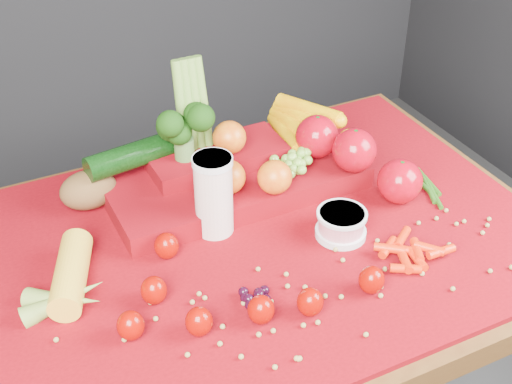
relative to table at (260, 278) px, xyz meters
name	(u,v)px	position (x,y,z in m)	size (l,w,h in m)	color
table	(260,278)	(0.00, 0.00, 0.00)	(1.10, 0.80, 0.75)	#3D210D
red_cloth	(261,238)	(0.00, 0.00, 0.10)	(1.05, 0.75, 0.01)	maroon
milk_glass	(214,192)	(-0.07, 0.05, 0.19)	(0.08, 0.08, 0.16)	beige
yogurt_bowl	(341,223)	(0.14, -0.07, 0.14)	(0.10, 0.10, 0.05)	silver
strawberry_scatter	(228,294)	(-0.13, -0.15, 0.13)	(0.44, 0.28, 0.06)	#930002
dark_grape_cluster	(257,294)	(-0.08, -0.15, 0.12)	(0.06, 0.05, 0.03)	black
soybean_scatter	(314,300)	(0.00, -0.20, 0.11)	(0.84, 0.24, 0.01)	olive
corn_ear	(66,292)	(-0.37, -0.01, 0.13)	(0.23, 0.26, 0.06)	yellow
potato	(88,190)	(-0.26, 0.24, 0.15)	(0.11, 0.08, 0.08)	brown
baby_carrot_pile	(408,248)	(0.21, -0.17, 0.12)	(0.17, 0.17, 0.03)	red
green_bean_pile	(425,186)	(0.38, -0.01, 0.11)	(0.14, 0.12, 0.01)	#235212
produce_mound	(253,163)	(0.06, 0.15, 0.17)	(0.61, 0.37, 0.27)	maroon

